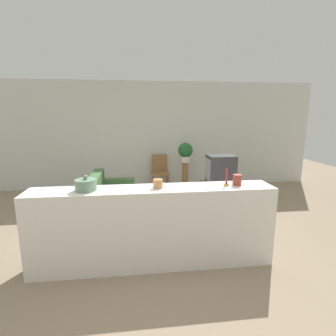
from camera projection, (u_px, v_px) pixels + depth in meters
name	position (u px, v px, depth m)	size (l,w,h in m)	color
ground_plane	(152.00, 251.00, 3.68)	(14.00, 14.00, 0.00)	gray
wall_back	(143.00, 135.00, 6.74)	(9.00, 0.06, 2.70)	silver
couch	(109.00, 206.00, 4.71)	(0.83, 1.98, 0.76)	#476B3D
tv_stand	(220.00, 194.00, 5.42)	(0.70, 0.53, 0.51)	olive
television	(220.00, 169.00, 5.31)	(0.55, 0.44, 0.56)	#333338
wooden_chair	(160.00, 170.00, 6.60)	(0.44, 0.44, 0.88)	olive
plant_stand	(185.00, 176.00, 6.52)	(0.15, 0.15, 0.73)	olive
potted_plant	(185.00, 151.00, 6.40)	(0.36, 0.36, 0.48)	white
foreground_counter	(153.00, 227.00, 3.27)	(2.99, 0.44, 1.01)	white
decorative_bowl	(86.00, 185.00, 3.06)	(0.25, 0.25, 0.19)	gray
candle_jar	(158.00, 184.00, 3.17)	(0.12, 0.12, 0.11)	#C6844C
candlestick	(226.00, 180.00, 3.27)	(0.07, 0.07, 0.21)	#B7933D
coffee_tin	(237.00, 180.00, 3.28)	(0.11, 0.11, 0.14)	#99382D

